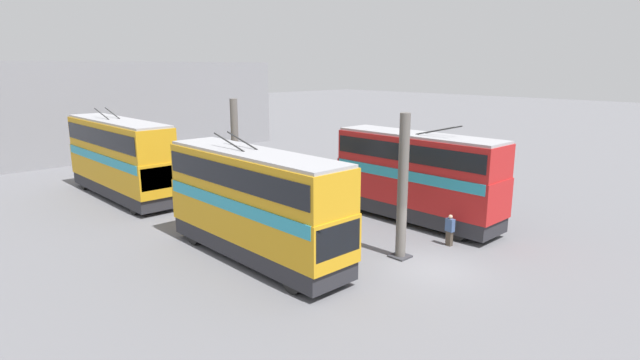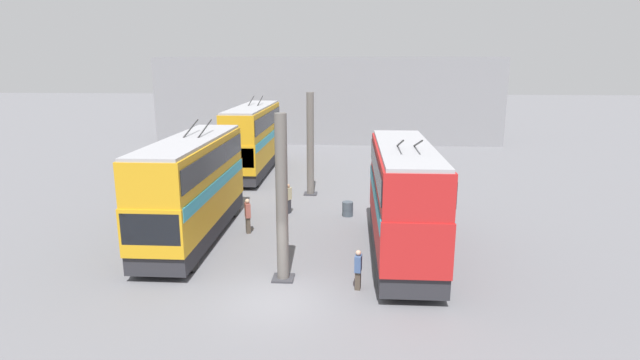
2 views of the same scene
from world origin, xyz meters
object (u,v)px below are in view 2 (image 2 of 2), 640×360
object	(u,v)px
person_aisle_midway	(288,198)
oil_drum	(348,209)
bus_right_near	(192,183)
bus_right_mid	(253,136)
person_by_right_row	(248,215)
bus_left_near	(404,194)
person_by_left_row	(358,269)

from	to	relation	value
person_aisle_midway	oil_drum	size ratio (longest dim) A/B	2.10
bus_right_near	person_aisle_midway	bearing A→B (deg)	-41.68
bus_right_mid	person_by_right_row	bearing A→B (deg)	-170.20
bus_left_near	person_by_left_row	xyz separation A→B (m)	(-3.45, 1.96, -2.01)
bus_right_mid	bus_right_near	bearing A→B (deg)	180.00
person_by_left_row	oil_drum	size ratio (longest dim) A/B	1.91
oil_drum	person_by_left_row	bearing A→B (deg)	-177.00
person_by_right_row	oil_drum	size ratio (longest dim) A/B	2.18
person_by_left_row	person_aisle_midway	world-z (taller)	person_aisle_midway
bus_left_near	person_by_right_row	distance (m)	8.06
bus_left_near	bus_right_near	distance (m)	9.92
bus_left_near	person_by_left_row	distance (m)	4.45
bus_left_near	person_aisle_midway	distance (m)	8.62
bus_right_near	bus_right_mid	bearing A→B (deg)	-0.00
bus_left_near	bus_right_mid	bearing A→B (deg)	30.79
person_aisle_midway	oil_drum	xyz separation A→B (m)	(-0.29, -3.38, -0.50)
bus_right_mid	person_by_right_row	xyz separation A→B (m)	(-13.84, -2.39, -1.98)
bus_right_near	oil_drum	bearing A→B (deg)	-60.41
bus_right_mid	bus_left_near	bearing A→B (deg)	-149.21
person_by_right_row	oil_drum	distance (m)	5.92
bus_left_near	person_by_right_row	bearing A→B (deg)	70.71
person_by_right_row	person_aisle_midway	bearing A→B (deg)	44.06
person_by_left_row	bus_right_mid	bearing A→B (deg)	-60.19
bus_left_near	bus_right_mid	world-z (taller)	bus_right_mid
person_by_right_row	oil_drum	bearing A→B (deg)	11.27
bus_left_near	bus_right_near	xyz separation A→B (m)	(1.60, 9.79, -0.02)
oil_drum	person_by_right_row	bearing A→B (deg)	122.69
bus_left_near	oil_drum	world-z (taller)	bus_left_near
person_by_right_row	bus_right_near	bearing A→B (deg)	-178.89
bus_right_near	person_by_left_row	world-z (taller)	bus_right_near
bus_left_near	person_aisle_midway	size ratio (longest dim) A/B	5.73
bus_right_mid	oil_drum	size ratio (longest dim) A/B	14.03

